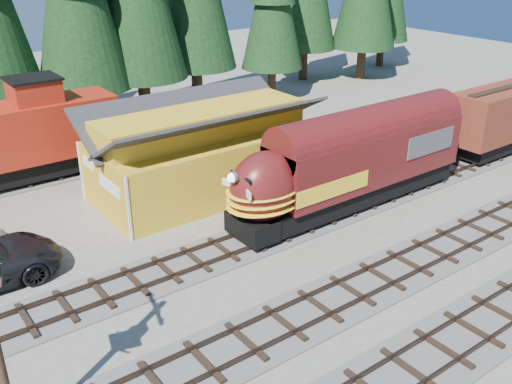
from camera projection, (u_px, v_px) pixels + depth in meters
ground at (329, 268)px, 25.36m from camera, size 120.00×120.00×0.00m
track_siding at (406, 185)px, 33.70m from camera, size 68.00×3.20×0.33m
track_main_south at (498, 222)px, 29.31m from camera, size 68.00×3.20×0.33m
depot at (202, 142)px, 31.83m from camera, size 12.80×7.00×5.30m
locomotive at (345, 167)px, 29.87m from camera, size 15.13×3.01×4.11m
caboose at (23, 137)px, 33.23m from camera, size 10.97×3.18×5.71m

